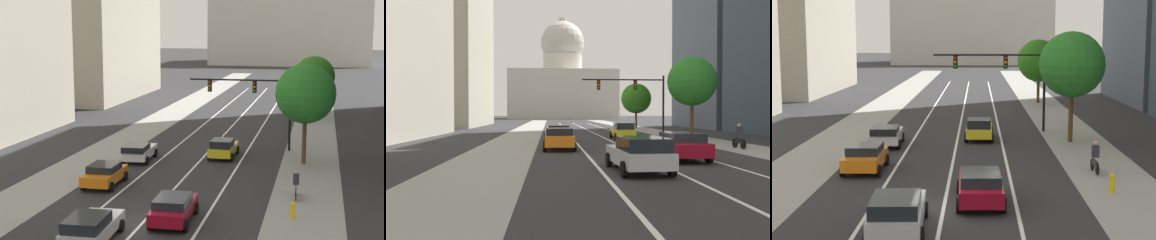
% 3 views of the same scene
% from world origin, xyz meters
% --- Properties ---
extents(ground_plane, '(400.00, 400.00, 0.00)m').
position_xyz_m(ground_plane, '(0.00, 40.00, 0.00)').
color(ground_plane, '#2B2B2D').
extents(sidewalk_left, '(4.27, 130.00, 0.01)m').
position_xyz_m(sidewalk_left, '(-8.29, 35.00, 0.01)').
color(sidewalk_left, gray).
rests_on(sidewalk_left, ground).
extents(sidewalk_right, '(4.27, 130.00, 0.01)m').
position_xyz_m(sidewalk_right, '(8.29, 35.00, 0.01)').
color(sidewalk_right, gray).
rests_on(sidewalk_right, ground).
extents(lane_stripe_left, '(0.16, 90.00, 0.01)m').
position_xyz_m(lane_stripe_left, '(-3.08, 25.00, 0.01)').
color(lane_stripe_left, white).
rests_on(lane_stripe_left, ground).
extents(lane_stripe_center, '(0.16, 90.00, 0.01)m').
position_xyz_m(lane_stripe_center, '(0.00, 25.00, 0.01)').
color(lane_stripe_center, white).
rests_on(lane_stripe_center, ground).
extents(lane_stripe_right, '(0.16, 90.00, 0.01)m').
position_xyz_m(lane_stripe_right, '(3.08, 25.00, 0.01)').
color(lane_stripe_right, white).
rests_on(lane_stripe_right, ground).
extents(capitol_building, '(41.55, 28.93, 40.53)m').
position_xyz_m(capitol_building, '(0.00, 138.32, 13.98)').
color(capitol_building, beige).
rests_on(capitol_building, ground).
extents(car_orange, '(2.09, 4.02, 1.44)m').
position_xyz_m(car_orange, '(-4.61, 6.83, 0.77)').
color(car_orange, orange).
rests_on(car_orange, ground).
extents(car_white, '(2.21, 4.32, 1.40)m').
position_xyz_m(car_white, '(-4.60, 14.04, 0.76)').
color(car_white, silver).
rests_on(car_white, ground).
extents(car_silver, '(2.24, 4.52, 1.49)m').
position_xyz_m(car_silver, '(-1.53, -3.00, 0.79)').
color(car_silver, '#B2B5BA').
rests_on(car_silver, ground).
extents(car_crimson, '(2.16, 4.36, 1.45)m').
position_xyz_m(car_crimson, '(1.54, 0.82, 0.78)').
color(car_crimson, maroon).
rests_on(car_crimson, ground).
extents(car_yellow, '(2.02, 4.18, 1.52)m').
position_xyz_m(car_yellow, '(1.54, 16.60, 0.78)').
color(car_yellow, yellow).
rests_on(car_yellow, ground).
extents(traffic_signal_mast, '(8.50, 0.39, 6.27)m').
position_xyz_m(traffic_signal_mast, '(3.69, 20.28, 4.56)').
color(traffic_signal_mast, black).
rests_on(traffic_signal_mast, ground).
extents(cyclist, '(0.38, 1.70, 1.72)m').
position_xyz_m(cyclist, '(7.64, 6.60, 0.85)').
color(cyclist, black).
rests_on(cyclist, ground).
extents(street_tree_near_right, '(4.47, 4.47, 7.54)m').
position_xyz_m(street_tree_near_right, '(7.79, 15.84, 5.30)').
color(street_tree_near_right, '#51381E').
rests_on(street_tree_near_right, ground).
extents(street_tree_mid_right, '(4.61, 4.61, 6.91)m').
position_xyz_m(street_tree_mid_right, '(8.05, 39.95, 4.59)').
color(street_tree_mid_right, '#51381E').
rests_on(street_tree_mid_right, ground).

